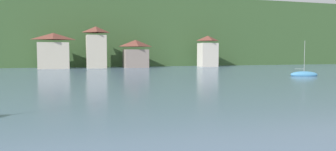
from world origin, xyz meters
TOP-DOWN VIEW (x-y plane):
  - wooded_hillside at (-14.48, 146.14)m, footprint 352.00×59.10m
  - shore_building_west at (-9.81, 106.45)m, footprint 7.35×4.69m
  - shore_building_westcentral at (0.00, 106.34)m, footprint 4.89×4.47m
  - shore_building_central at (9.81, 106.65)m, footprint 6.18×5.10m
  - shore_building_eastcentral at (29.42, 106.21)m, footprint 4.78×4.18m
  - sailboat_far_3 at (29.33, 68.08)m, footprint 4.43×2.79m

SIDE VIEW (x-z plane):
  - sailboat_far_3 at x=29.33m, z-range -2.72..3.21m
  - shore_building_central at x=9.81m, z-range -0.09..6.89m
  - shore_building_eastcentral at x=29.42m, z-range -0.12..8.18m
  - shore_building_west at x=-9.81m, z-range -0.13..8.25m
  - shore_building_westcentral at x=0.00m, z-range -0.15..9.96m
  - wooded_hillside at x=-14.48m, z-range -13.90..30.43m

